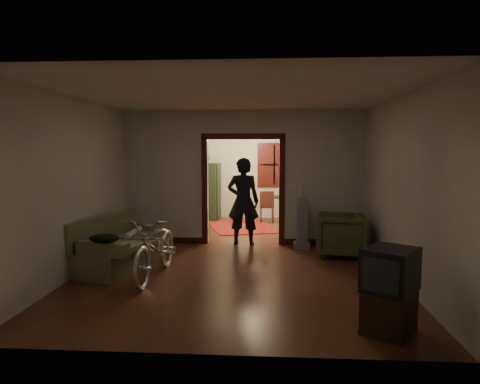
# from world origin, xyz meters

# --- Properties ---
(floor) EXTENTS (5.00, 8.50, 0.01)m
(floor) POSITION_xyz_m (0.00, 0.00, 0.00)
(floor) COLOR #3B1C13
(floor) RESTS_ON ground
(ceiling) EXTENTS (5.00, 8.50, 0.01)m
(ceiling) POSITION_xyz_m (0.00, 0.00, 2.80)
(ceiling) COLOR white
(ceiling) RESTS_ON floor
(wall_back) EXTENTS (5.00, 0.02, 2.80)m
(wall_back) POSITION_xyz_m (0.00, 4.25, 1.40)
(wall_back) COLOR beige
(wall_back) RESTS_ON floor
(wall_left) EXTENTS (0.02, 8.50, 2.80)m
(wall_left) POSITION_xyz_m (-2.50, 0.00, 1.40)
(wall_left) COLOR beige
(wall_left) RESTS_ON floor
(wall_right) EXTENTS (0.02, 8.50, 2.80)m
(wall_right) POSITION_xyz_m (2.50, 0.00, 1.40)
(wall_right) COLOR beige
(wall_right) RESTS_ON floor
(partition_wall) EXTENTS (5.00, 0.14, 2.80)m
(partition_wall) POSITION_xyz_m (0.00, 0.75, 1.40)
(partition_wall) COLOR beige
(partition_wall) RESTS_ON floor
(door_casing) EXTENTS (1.74, 0.20, 2.32)m
(door_casing) POSITION_xyz_m (0.00, 0.75, 1.10)
(door_casing) COLOR #3B100D
(door_casing) RESTS_ON floor
(far_window) EXTENTS (0.98, 0.06, 1.28)m
(far_window) POSITION_xyz_m (0.70, 4.21, 1.55)
(far_window) COLOR black
(far_window) RESTS_ON wall_back
(chandelier) EXTENTS (0.24, 0.24, 0.24)m
(chandelier) POSITION_xyz_m (0.00, 2.50, 2.35)
(chandelier) COLOR #FFE0A5
(chandelier) RESTS_ON ceiling
(light_switch) EXTENTS (0.08, 0.01, 0.12)m
(light_switch) POSITION_xyz_m (1.05, 0.68, 1.25)
(light_switch) COLOR silver
(light_switch) RESTS_ON partition_wall
(sofa) EXTENTS (1.30, 2.05, 0.87)m
(sofa) POSITION_xyz_m (-1.95, -1.20, 0.44)
(sofa) COLOR #5E5F3F
(sofa) RESTS_ON floor
(rolled_paper) EXTENTS (0.09, 0.75, 0.09)m
(rolled_paper) POSITION_xyz_m (-1.85, -0.90, 0.53)
(rolled_paper) COLOR beige
(rolled_paper) RESTS_ON sofa
(jacket) EXTENTS (0.45, 0.34, 0.13)m
(jacket) POSITION_xyz_m (-1.90, -2.11, 0.68)
(jacket) COLOR black
(jacket) RESTS_ON sofa
(bicycle) EXTENTS (0.73, 1.89, 0.98)m
(bicycle) POSITION_xyz_m (-1.21, -1.78, 0.49)
(bicycle) COLOR silver
(bicycle) RESTS_ON floor
(armchair) EXTENTS (1.00, 0.98, 0.80)m
(armchair) POSITION_xyz_m (1.88, -0.23, 0.40)
(armchair) COLOR #3E4929
(armchair) RESTS_ON floor
(tv_stand) EXTENTS (0.67, 0.68, 0.46)m
(tv_stand) POSITION_xyz_m (1.83, -3.62, 0.23)
(tv_stand) COLOR black
(tv_stand) RESTS_ON floor
(crt_tv) EXTENTS (0.71, 0.72, 0.47)m
(crt_tv) POSITION_xyz_m (1.83, -3.62, 0.70)
(crt_tv) COLOR black
(crt_tv) RESTS_ON tv_stand
(vacuum) EXTENTS (0.36, 0.31, 1.03)m
(vacuum) POSITION_xyz_m (1.21, 0.37, 0.52)
(vacuum) COLOR gray
(vacuum) RESTS_ON floor
(person) EXTENTS (0.70, 0.49, 1.82)m
(person) POSITION_xyz_m (0.01, 0.62, 0.91)
(person) COLOR black
(person) RESTS_ON floor
(oriental_rug) EXTENTS (2.09, 2.41, 0.02)m
(oriental_rug) POSITION_xyz_m (-0.14, 2.66, 0.01)
(oriental_rug) COLOR maroon
(oriental_rug) RESTS_ON floor
(locker) EXTENTS (0.89, 0.64, 1.61)m
(locker) POSITION_xyz_m (-1.27, 3.84, 0.81)
(locker) COLOR black
(locker) RESTS_ON floor
(globe) EXTENTS (0.30, 0.30, 0.30)m
(globe) POSITION_xyz_m (-1.27, 3.84, 1.94)
(globe) COLOR #1E5972
(globe) RESTS_ON locker
(desk) EXTENTS (1.07, 0.82, 0.70)m
(desk) POSITION_xyz_m (1.08, 3.50, 0.35)
(desk) COLOR black
(desk) RESTS_ON floor
(desk_chair) EXTENTS (0.39, 0.39, 0.86)m
(desk_chair) POSITION_xyz_m (0.50, 3.48, 0.43)
(desk_chair) COLOR black
(desk_chair) RESTS_ON floor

